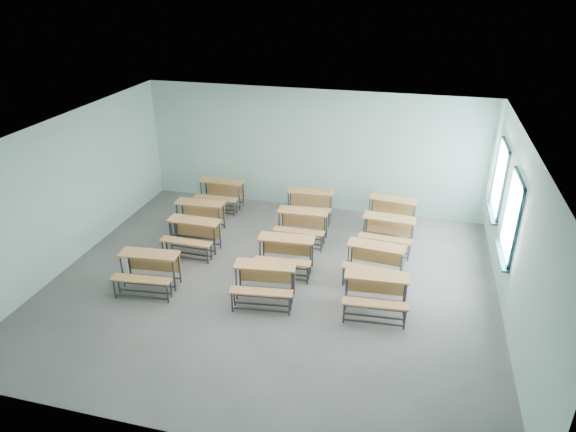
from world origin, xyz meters
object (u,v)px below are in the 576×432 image
(desk_unit_r0c0, at_px, (148,266))
(desk_unit_r0c1, at_px, (264,278))
(desk_unit_r1c1, at_px, (285,250))
(desk_unit_r2c2, at_px, (388,229))
(desk_unit_r0c2, at_px, (376,289))
(desk_unit_r3c1, at_px, (310,201))
(desk_unit_r2c0, at_px, (199,213))
(desk_unit_r3c0, at_px, (221,190))
(desk_unit_r1c0, at_px, (193,231))
(desk_unit_r1c2, at_px, (375,258))
(desk_unit_r3c2, at_px, (392,209))
(desk_unit_r2c1, at_px, (302,222))

(desk_unit_r0c0, height_order, desk_unit_r0c1, same)
(desk_unit_r1c1, xyz_separation_m, desk_unit_r2c2, (2.03, 1.54, 0.00))
(desk_unit_r0c2, distance_m, desk_unit_r3c1, 4.17)
(desk_unit_r2c0, xyz_separation_m, desk_unit_r3c0, (0.00, 1.46, 0.00))
(desk_unit_r1c0, relative_size, desk_unit_r1c2, 0.96)
(desk_unit_r3c1, bearing_deg, desk_unit_r2c0, -155.98)
(desk_unit_r0c0, xyz_separation_m, desk_unit_r2c2, (4.53, 2.88, 0.00))
(desk_unit_r0c0, distance_m, desk_unit_r3c2, 6.03)
(desk_unit_r1c0, xyz_separation_m, desk_unit_r2c2, (4.29, 1.25, 0.00))
(desk_unit_r1c1, height_order, desk_unit_r1c2, same)
(desk_unit_r3c2, bearing_deg, desk_unit_r1c2, -86.39)
(desk_unit_r2c0, xyz_separation_m, desk_unit_r2c2, (4.55, 0.30, 0.00))
(desk_unit_r3c0, height_order, desk_unit_r3c1, same)
(desk_unit_r2c1, relative_size, desk_unit_r2c2, 0.96)
(desk_unit_r1c2, xyz_separation_m, desk_unit_r2c2, (0.16, 1.41, 0.00))
(desk_unit_r2c1, distance_m, desk_unit_r3c2, 2.35)
(desk_unit_r0c1, bearing_deg, desk_unit_r2c1, 79.40)
(desk_unit_r2c0, distance_m, desk_unit_r3c1, 2.83)
(desk_unit_r0c1, xyz_separation_m, desk_unit_r2c1, (0.15, 2.57, 0.00))
(desk_unit_r1c2, relative_size, desk_unit_r3c1, 1.00)
(desk_unit_r0c2, distance_m, desk_unit_r3c0, 5.86)
(desk_unit_r1c2, bearing_deg, desk_unit_r0c1, -141.85)
(desk_unit_r2c1, bearing_deg, desk_unit_r1c0, -155.10)
(desk_unit_r1c2, bearing_deg, desk_unit_r1c1, -170.99)
(desk_unit_r2c0, height_order, desk_unit_r3c1, same)
(desk_unit_r1c1, bearing_deg, desk_unit_r0c1, -99.51)
(desk_unit_r1c2, bearing_deg, desk_unit_r0c2, -78.45)
(desk_unit_r1c2, xyz_separation_m, desk_unit_r3c1, (-1.92, 2.49, 0.00))
(desk_unit_r1c0, distance_m, desk_unit_r3c1, 3.21)
(desk_unit_r0c0, xyz_separation_m, desk_unit_r0c1, (2.38, 0.17, 0.00))
(desk_unit_r0c1, bearing_deg, desk_unit_r1c2, 25.95)
(desk_unit_r2c0, relative_size, desk_unit_r2c1, 1.02)
(desk_unit_r0c1, bearing_deg, desk_unit_r0c0, 176.83)
(desk_unit_r2c0, distance_m, desk_unit_r2c1, 2.56)
(desk_unit_r0c2, distance_m, desk_unit_r2c0, 5.06)
(desk_unit_r2c2, bearing_deg, desk_unit_r0c0, -143.17)
(desk_unit_r1c1, distance_m, desk_unit_r2c0, 2.81)
(desk_unit_r3c0, bearing_deg, desk_unit_r0c0, -88.75)
(desk_unit_r1c0, distance_m, desk_unit_r2c2, 4.47)
(desk_unit_r0c0, relative_size, desk_unit_r0c2, 1.02)
(desk_unit_r1c0, bearing_deg, desk_unit_r3c2, 29.79)
(desk_unit_r1c2, bearing_deg, desk_unit_r3c0, 154.64)
(desk_unit_r1c2, distance_m, desk_unit_r2c2, 1.42)
(desk_unit_r0c0, relative_size, desk_unit_r3c2, 0.99)
(desk_unit_r0c2, distance_m, desk_unit_r3c2, 3.66)
(desk_unit_r1c1, bearing_deg, desk_unit_r3c1, 87.08)
(desk_unit_r1c1, xyz_separation_m, desk_unit_r3c1, (-0.04, 2.62, 0.00))
(desk_unit_r0c1, bearing_deg, desk_unit_r3c0, 114.61)
(desk_unit_r0c0, distance_m, desk_unit_r2c1, 3.73)
(desk_unit_r0c0, distance_m, desk_unit_r1c1, 2.83)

